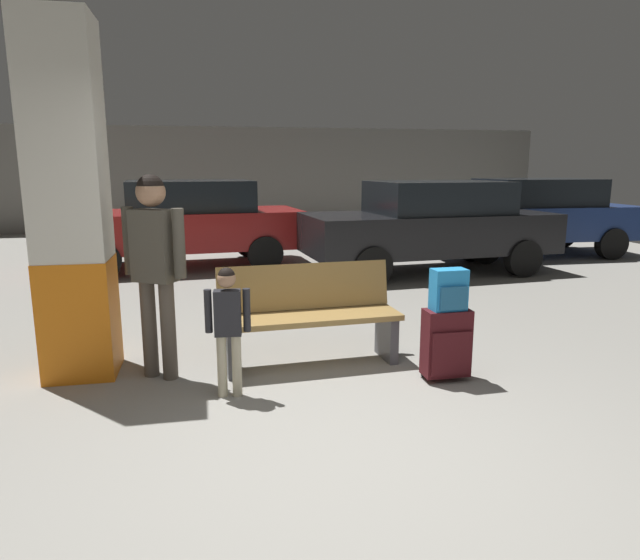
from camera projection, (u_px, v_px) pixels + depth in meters
name	position (u px, v px, depth m)	size (l,w,h in m)	color
ground_plane	(268.00, 307.00, 7.31)	(18.00, 18.00, 0.10)	gray
garage_back_wall	(232.00, 179.00, 15.52)	(18.00, 0.12, 2.80)	slate
structural_pillar	(70.00, 205.00, 4.58)	(0.57, 0.57, 2.92)	orange
bench	(309.00, 315.00, 5.04)	(1.63, 0.62, 0.89)	#9E7A42
suitcase	(446.00, 343.00, 4.64)	(0.38, 0.23, 0.60)	#471419
backpack_bright	(449.00, 290.00, 4.55)	(0.29, 0.20, 0.34)	#268CD8
child	(228.00, 318.00, 4.25)	(0.35, 0.21, 1.02)	beige
adult	(154.00, 255.00, 4.56)	(0.51, 0.35, 1.70)	brown
parked_car_side	(530.00, 215.00, 11.15)	(4.13, 1.87, 1.51)	navy
parked_car_far	(185.00, 221.00, 9.80)	(4.24, 2.09, 1.51)	maroon
parked_car_near	(430.00, 224.00, 9.32)	(4.23, 2.06, 1.51)	black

